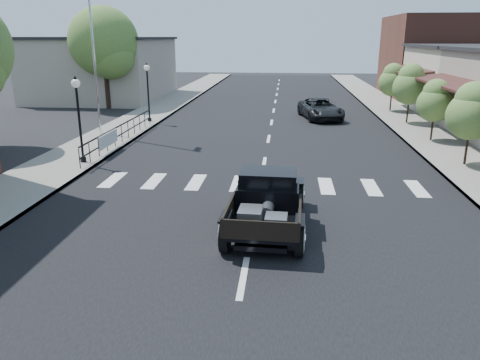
{
  "coord_description": "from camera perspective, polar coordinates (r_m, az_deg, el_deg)",
  "views": [
    {
      "loc": [
        0.83,
        -12.39,
        5.21
      ],
      "look_at": [
        -0.49,
        1.27,
        1.0
      ],
      "focal_mm": 35.0,
      "sensor_mm": 36.0,
      "label": 1
    }
  ],
  "objects": [
    {
      "name": "ground",
      "position": [
        13.47,
        1.56,
        -5.71
      ],
      "size": [
        120.0,
        120.0,
        0.0
      ],
      "primitive_type": "plane",
      "color": "black",
      "rests_on": "ground"
    },
    {
      "name": "road",
      "position": [
        27.89,
        3.74,
        6.28
      ],
      "size": [
        14.0,
        80.0,
        0.02
      ],
      "primitive_type": "cube",
      "color": "black",
      "rests_on": "ground"
    },
    {
      "name": "banner",
      "position": [
        22.43,
        -15.69,
        4.17
      ],
      "size": [
        0.04,
        2.2,
        0.6
      ],
      "primitive_type": null,
      "color": "silver",
      "rests_on": "sidewalk_left"
    },
    {
      "name": "small_tree_e",
      "position": [
        35.26,
        18.04,
        10.61
      ],
      "size": [
        1.92,
        1.92,
        3.19
      ],
      "primitive_type": null,
      "color": "#527234",
      "rests_on": "sidewalk_right"
    },
    {
      "name": "big_tree_far",
      "position": [
        36.91,
        -16.15,
        14.07
      ],
      "size": [
        5.04,
        5.04,
        7.4
      ],
      "primitive_type": null,
      "color": "#4E7030",
      "rests_on": "ground"
    },
    {
      "name": "far_building_right",
      "position": [
        46.78,
        24.51,
        13.5
      ],
      "size": [
        11.0,
        10.0,
        7.0
      ],
      "primitive_type": "cube",
      "color": "brown",
      "rests_on": "ground"
    },
    {
      "name": "lamp_post_c",
      "position": [
        29.8,
        -11.14,
        10.44
      ],
      "size": [
        0.36,
        0.36,
        3.57
      ],
      "primitive_type": null,
      "color": "black",
      "rests_on": "sidewalk_left"
    },
    {
      "name": "railing",
      "position": [
        24.25,
        -14.25,
        5.7
      ],
      "size": [
        0.08,
        10.0,
        1.0
      ],
      "primitive_type": null,
      "color": "black",
      "rests_on": "sidewalk_left"
    },
    {
      "name": "small_tree_d",
      "position": [
        30.53,
        19.95,
        9.77
      ],
      "size": [
        2.06,
        2.06,
        3.43
      ],
      "primitive_type": null,
      "color": "#527234",
      "rests_on": "sidewalk_right"
    },
    {
      "name": "second_car",
      "position": [
        31.51,
        9.79,
        8.52
      ],
      "size": [
        3.1,
        5.11,
        1.33
      ],
      "primitive_type": "imported",
      "rotation": [
        0.0,
        0.0,
        0.2
      ],
      "color": "black",
      "rests_on": "ground"
    },
    {
      "name": "small_tree_c",
      "position": [
        25.69,
        22.58,
        7.77
      ],
      "size": [
        1.78,
        1.78,
        2.97
      ],
      "primitive_type": null,
      "color": "#527234",
      "rests_on": "sidewalk_right"
    },
    {
      "name": "flagpole",
      "position": [
        26.38,
        -17.71,
        17.88
      ],
      "size": [
        0.12,
        0.12,
        11.57
      ],
      "primitive_type": "cylinder",
      "color": "silver",
      "rests_on": "sidewalk_left"
    },
    {
      "name": "hotrod_pickup",
      "position": [
        13.11,
        3.39,
        -2.46
      ],
      "size": [
        2.45,
        4.92,
        1.67
      ],
      "primitive_type": null,
      "rotation": [
        0.0,
        0.0,
        -0.04
      ],
      "color": "black",
      "rests_on": "ground"
    },
    {
      "name": "road_markings",
      "position": [
        23.0,
        3.31,
        3.94
      ],
      "size": [
        12.0,
        60.0,
        0.06
      ],
      "primitive_type": null,
      "color": "silver",
      "rests_on": "ground"
    },
    {
      "name": "sidewalk_right",
      "position": [
        28.9,
        20.92,
        5.71
      ],
      "size": [
        3.0,
        80.0,
        0.15
      ],
      "primitive_type": "cube",
      "color": "gray",
      "rests_on": "ground"
    },
    {
      "name": "low_building_left",
      "position": [
        43.47,
        -16.26,
        12.83
      ],
      "size": [
        10.0,
        12.0,
        5.0
      ],
      "primitive_type": "cube",
      "color": "#AAA08E",
      "rests_on": "ground"
    },
    {
      "name": "sidewalk_left",
      "position": [
        29.39,
        -13.17,
        6.55
      ],
      "size": [
        3.0,
        80.0,
        0.15
      ],
      "primitive_type": "cube",
      "color": "gray",
      "rests_on": "ground"
    },
    {
      "name": "small_tree_b",
      "position": [
        21.2,
        26.22,
        6.0
      ],
      "size": [
        1.95,
        1.95,
        3.26
      ],
      "primitive_type": null,
      "color": "#527234",
      "rests_on": "sidewalk_right"
    },
    {
      "name": "lamp_post_b",
      "position": [
        20.49,
        -19.0,
        6.94
      ],
      "size": [
        0.36,
        0.36,
        3.57
      ],
      "primitive_type": null,
      "color": "black",
      "rests_on": "sidewalk_left"
    }
  ]
}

